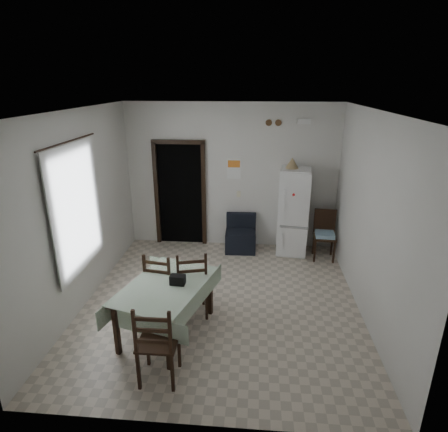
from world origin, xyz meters
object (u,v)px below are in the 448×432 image
at_px(dining_chair_far_right, 191,282).
at_px(navy_seat, 241,233).
at_px(dining_chair_far_left, 163,282).
at_px(fridge, 293,212).
at_px(dining_table, 167,309).
at_px(dining_chair_near_head, 158,340).
at_px(corner_chair, 325,236).

bearing_deg(dining_chair_far_right, navy_seat, -119.93).
bearing_deg(dining_chair_far_left, fridge, -123.19).
xyz_separation_m(fridge, dining_table, (-1.89, -2.74, -0.49)).
bearing_deg(fridge, navy_seat, -172.07).
relative_size(dining_chair_far_left, dining_chair_near_head, 0.96).
xyz_separation_m(fridge, dining_chair_near_head, (-1.79, -3.57, -0.34)).
relative_size(fridge, dining_chair_near_head, 1.65).
relative_size(corner_chair, dining_chair_far_left, 0.95).
height_order(corner_chair, dining_table, corner_chair).
xyz_separation_m(dining_table, dining_chair_near_head, (0.10, -0.84, 0.15)).
xyz_separation_m(fridge, dining_chair_far_left, (-2.06, -2.25, -0.36)).
xyz_separation_m(dining_chair_far_left, dining_chair_near_head, (0.27, -1.32, 0.02)).
bearing_deg(dining_chair_far_right, dining_chair_far_left, -16.38).
xyz_separation_m(corner_chair, dining_table, (-2.49, -2.49, -0.10)).
distance_m(fridge, navy_seat, 1.13).
distance_m(dining_chair_far_left, dining_chair_far_right, 0.42).
relative_size(dining_chair_far_left, dining_chair_far_right, 0.95).
bearing_deg(dining_table, corner_chair, 61.48).
bearing_deg(navy_seat, corner_chair, -10.31).
bearing_deg(fridge, dining_chair_far_left, -124.52).
relative_size(fridge, dining_table, 1.21).
bearing_deg(navy_seat, fridge, -1.82).
bearing_deg(dining_chair_far_left, dining_chair_far_right, -172.44).
xyz_separation_m(navy_seat, dining_chair_near_head, (-0.77, -3.57, 0.15)).
bearing_deg(dining_chair_far_right, corner_chair, -152.52).
bearing_deg(dining_chair_far_right, fridge, -140.55).
relative_size(navy_seat, dining_chair_near_head, 0.70).
relative_size(fridge, corner_chair, 1.81).
distance_m(fridge, dining_chair_far_left, 3.07).
height_order(fridge, dining_table, fridge).
height_order(fridge, dining_chair_near_head, fridge).
bearing_deg(dining_table, navy_seat, 88.73).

